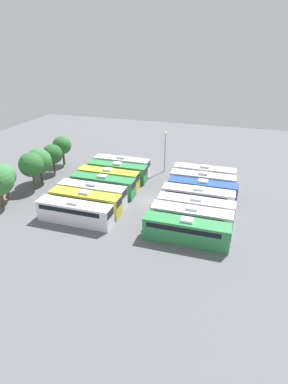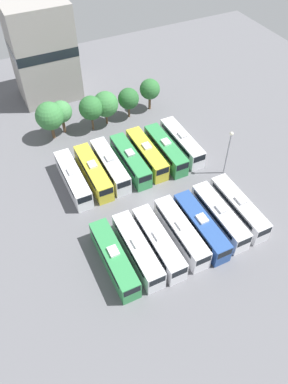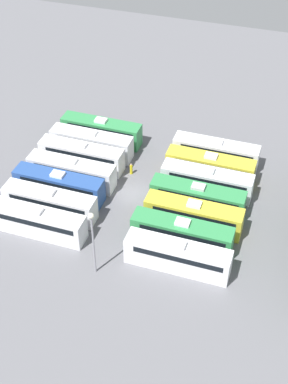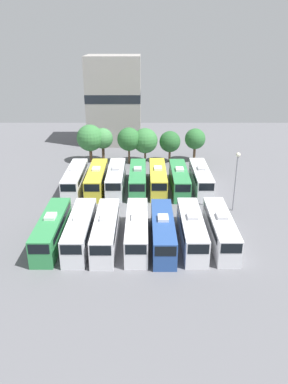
{
  "view_description": "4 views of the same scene",
  "coord_description": "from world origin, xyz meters",
  "views": [
    {
      "loc": [
        -42.91,
        -12.75,
        23.7
      ],
      "look_at": [
        -0.41,
        0.6,
        1.69
      ],
      "focal_mm": 28.0,
      "sensor_mm": 36.0,
      "label": 1
    },
    {
      "loc": [
        -18.08,
        -34.12,
        42.77
      ],
      "look_at": [
        -1.0,
        1.02,
        1.47
      ],
      "focal_mm": 35.0,
      "sensor_mm": 36.0,
      "label": 2
    },
    {
      "loc": [
        48.13,
        17.65,
        43.39
      ],
      "look_at": [
        1.2,
        1.86,
        1.81
      ],
      "focal_mm": 50.0,
      "sensor_mm": 36.0,
      "label": 3
    },
    {
      "loc": [
        0.98,
        -46.59,
        22.74
      ],
      "look_at": [
        1.04,
        1.9,
        2.15
      ],
      "focal_mm": 35.0,
      "sensor_mm": 36.0,
      "label": 4
    }
  ],
  "objects": [
    {
      "name": "bus_7",
      "position": [
        -9.83,
        8.28,
        1.76
      ],
      "size": [
        2.53,
        11.41,
        3.56
      ],
      "color": "white",
      "rests_on": "ground_plane"
    },
    {
      "name": "bus_10",
      "position": [
        -0.01,
        8.26,
        1.76
      ],
      "size": [
        2.53,
        11.41,
        3.56
      ],
      "color": "#338C4C",
      "rests_on": "ground_plane"
    },
    {
      "name": "bus_12",
      "position": [
        6.52,
        8.13,
        1.76
      ],
      "size": [
        2.53,
        11.41,
        3.56
      ],
      "color": "#338C4C",
      "rests_on": "ground_plane"
    },
    {
      "name": "bus_8",
      "position": [
        -6.47,
        8.3,
        1.76
      ],
      "size": [
        2.53,
        11.41,
        3.56
      ],
      "color": "gold",
      "rests_on": "ground_plane"
    },
    {
      "name": "bus_9",
      "position": [
        -3.45,
        8.59,
        1.76
      ],
      "size": [
        2.53,
        11.41,
        3.56
      ],
      "color": "silver",
      "rests_on": "ground_plane"
    },
    {
      "name": "bus_6",
      "position": [
        9.93,
        -7.99,
        1.76
      ],
      "size": [
        2.53,
        11.41,
        3.56
      ],
      "color": "silver",
      "rests_on": "ground_plane"
    },
    {
      "name": "bus_2",
      "position": [
        -3.44,
        -8.38,
        1.76
      ],
      "size": [
        2.53,
        11.41,
        3.56
      ],
      "color": "silver",
      "rests_on": "ground_plane"
    },
    {
      "name": "bus_3",
      "position": [
        0.15,
        -8.2,
        1.76
      ],
      "size": [
        2.53,
        11.41,
        3.56
      ],
      "color": "white",
      "rests_on": "ground_plane"
    },
    {
      "name": "bus_11",
      "position": [
        3.17,
        8.58,
        1.76
      ],
      "size": [
        2.53,
        11.41,
        3.56
      ],
      "color": "gold",
      "rests_on": "ground_plane"
    },
    {
      "name": "bus_0",
      "position": [
        -9.78,
        -8.13,
        1.76
      ],
      "size": [
        2.53,
        11.41,
        3.56
      ],
      "color": "#338C4C",
      "rests_on": "ground_plane"
    },
    {
      "name": "worker_person",
      "position": [
        -3.88,
        -1.62,
        0.75
      ],
      "size": [
        0.36,
        0.36,
        1.62
      ],
      "color": "gold",
      "rests_on": "ground_plane"
    },
    {
      "name": "ground_plane",
      "position": [
        0.0,
        0.0,
        0.0
      ],
      "size": [
        111.95,
        111.95,
        0.0
      ],
      "primitive_type": "plane",
      "color": "slate"
    },
    {
      "name": "bus_13",
      "position": [
        9.95,
        8.61,
        1.76
      ],
      "size": [
        2.53,
        11.41,
        3.56
      ],
      "color": "white",
      "rests_on": "ground_plane"
    },
    {
      "name": "bus_5",
      "position": [
        6.53,
        -8.12,
        1.76
      ],
      "size": [
        2.53,
        11.41,
        3.56
      ],
      "color": "white",
      "rests_on": "ground_plane"
    },
    {
      "name": "light_pole",
      "position": [
        13.36,
        0.48,
        5.63
      ],
      "size": [
        0.6,
        0.6,
        8.38
      ],
      "color": "gray",
      "rests_on": "ground_plane"
    },
    {
      "name": "bus_4",
      "position": [
        3.16,
        -8.52,
        1.76
      ],
      "size": [
        2.53,
        11.41,
        3.56
      ],
      "color": "#284C93",
      "rests_on": "ground_plane"
    },
    {
      "name": "bus_1",
      "position": [
        -6.46,
        -8.23,
        1.76
      ],
      "size": [
        2.53,
        11.41,
        3.56
      ],
      "color": "silver",
      "rests_on": "ground_plane"
    }
  ]
}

